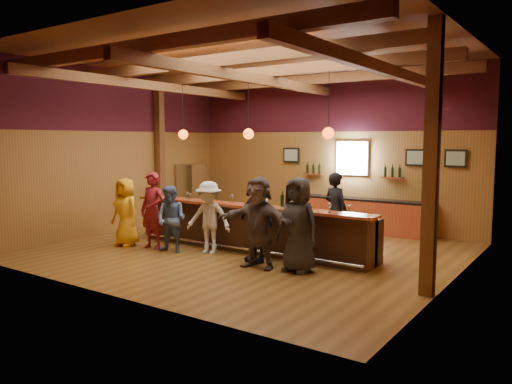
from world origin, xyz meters
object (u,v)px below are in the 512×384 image
at_px(bar_counter, 253,228).
at_px(bottle_a, 262,199).
at_px(bartender, 336,211).
at_px(customer_navy, 256,221).
at_px(stainless_fridge, 191,192).
at_px(ice_bucket, 251,200).
at_px(back_bar_cabinet, 361,215).
at_px(customer_orange, 126,212).
at_px(customer_denim, 171,219).
at_px(customer_white, 209,218).
at_px(customer_brown, 258,222).
at_px(customer_redvest, 152,210).
at_px(customer_dark, 298,225).

relative_size(bar_counter, bottle_a, 18.40).
height_order(bartender, bottle_a, bartender).
distance_m(customer_navy, bottle_a, 0.89).
relative_size(stainless_fridge, bottle_a, 5.26).
distance_m(customer_navy, ice_bucket, 0.93).
height_order(back_bar_cabinet, customer_orange, customer_orange).
height_order(bar_counter, ice_bucket, ice_bucket).
distance_m(ice_bucket, bottle_a, 0.26).
relative_size(back_bar_cabinet, ice_bucket, 18.20).
relative_size(back_bar_cabinet, customer_denim, 2.61).
xyz_separation_m(customer_white, customer_brown, (1.65, -0.44, 0.11)).
bearing_deg(customer_denim, stainless_fridge, 115.86).
xyz_separation_m(customer_denim, customer_brown, (2.41, -0.02, 0.16)).
height_order(customer_redvest, customer_dark, customer_dark).
bearing_deg(customer_denim, customer_brown, -11.00).
bearing_deg(customer_redvest, customer_navy, 2.87).
bearing_deg(bar_counter, customer_brown, -51.48).
xyz_separation_m(customer_dark, bottle_a, (-1.45, 0.91, 0.32)).
distance_m(customer_denim, customer_dark, 3.22).
bearing_deg(back_bar_cabinet, customer_navy, -96.06).
relative_size(bar_counter, customer_dark, 3.39).
relative_size(stainless_fridge, bartender, 0.99).
bearing_deg(bar_counter, customer_dark, -30.76).
bearing_deg(customer_dark, stainless_fridge, 152.50).
height_order(customer_navy, bartender, bartender).
distance_m(back_bar_cabinet, customer_dark, 4.72).
distance_m(customer_navy, bartender, 2.27).
distance_m(stainless_fridge, customer_brown, 6.36).
distance_m(back_bar_cabinet, stainless_fridge, 5.43).
relative_size(customer_redvest, customer_dark, 0.98).
bearing_deg(customer_dark, customer_redvest, -174.92).
bearing_deg(bottle_a, customer_redvest, -156.84).
xyz_separation_m(customer_navy, customer_brown, (0.32, -0.39, 0.04)).
xyz_separation_m(customer_orange, ice_bucket, (2.95, 1.10, 0.40)).
height_order(customer_redvest, ice_bucket, customer_redvest).
distance_m(customer_redvest, customer_brown, 3.08).
relative_size(customer_redvest, ice_bucket, 8.25).
relative_size(stainless_fridge, customer_redvest, 0.99).
relative_size(customer_navy, customer_dark, 0.95).
xyz_separation_m(customer_redvest, customer_dark, (3.87, 0.12, 0.02)).
distance_m(customer_brown, ice_bucket, 1.40).
bearing_deg(stainless_fridge, customer_white, -43.38).
relative_size(customer_orange, bottle_a, 4.82).
relative_size(customer_navy, bartender, 0.97).
bearing_deg(bar_counter, stainless_fridge, 149.24).
bearing_deg(customer_redvest, bottle_a, 19.79).
relative_size(bar_counter, ice_bucket, 28.67).
height_order(stainless_fridge, bartender, bartender).
xyz_separation_m(back_bar_cabinet, customer_redvest, (-3.24, -4.78, 0.43)).
relative_size(customer_redvest, bartender, 1.00).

